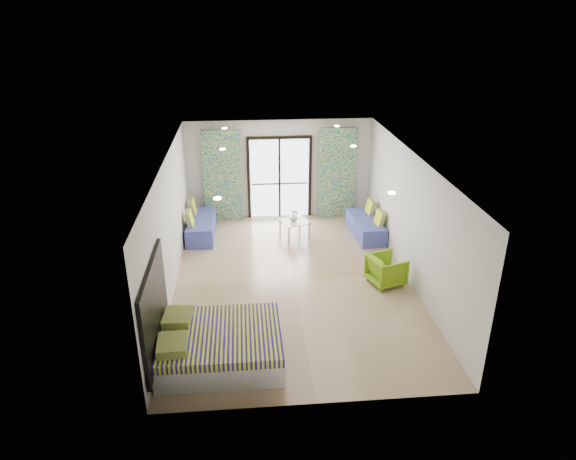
{
  "coord_description": "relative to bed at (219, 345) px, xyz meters",
  "views": [
    {
      "loc": [
        -0.98,
        -9.65,
        5.46
      ],
      "look_at": [
        -0.09,
        0.1,
        1.15
      ],
      "focal_mm": 32.0,
      "sensor_mm": 36.0,
      "label": 1
    }
  ],
  "objects": [
    {
      "name": "coffee_table",
      "position": [
        1.75,
        4.87,
        0.09
      ],
      "size": [
        0.82,
        0.82,
        0.74
      ],
      "rotation": [
        0.0,
        0.0,
        0.33
      ],
      "color": "silver",
      "rests_on": "floor"
    },
    {
      "name": "wall_front",
      "position": [
        1.48,
        -1.18,
        1.06
      ],
      "size": [
        5.0,
        0.01,
        2.7
      ],
      "primitive_type": null,
      "color": "silver",
      "rests_on": "ground"
    },
    {
      "name": "wall_back",
      "position": [
        1.48,
        6.32,
        1.06
      ],
      "size": [
        5.0,
        0.01,
        2.7
      ],
      "primitive_type": null,
      "color": "silver",
      "rests_on": "ground"
    },
    {
      "name": "daybed_right",
      "position": [
        3.59,
        4.78,
        -0.04
      ],
      "size": [
        0.74,
        1.67,
        0.8
      ],
      "rotation": [
        0.0,
        0.0,
        0.07
      ],
      "color": "#42499E",
      "rests_on": "floor"
    },
    {
      "name": "armchair",
      "position": [
        3.44,
        2.28,
        0.06
      ],
      "size": [
        0.81,
        0.84,
        0.7
      ],
      "primitive_type": "imported",
      "rotation": [
        0.0,
        0.0,
        1.89
      ],
      "color": "#78AA15",
      "rests_on": "floor"
    },
    {
      "name": "downlight_f",
      "position": [
        2.88,
        5.57,
        2.38
      ],
      "size": [
        0.12,
        0.12,
        0.02
      ],
      "primitive_type": "cylinder",
      "color": "#FFE0B2",
      "rests_on": "ceiling"
    },
    {
      "name": "downlight_c",
      "position": [
        0.08,
        3.57,
        2.38
      ],
      "size": [
        0.12,
        0.12,
        0.02
      ],
      "primitive_type": "cylinder",
      "color": "#FFE0B2",
      "rests_on": "ceiling"
    },
    {
      "name": "bed",
      "position": [
        0.0,
        0.0,
        0.0
      ],
      "size": [
        2.01,
        1.64,
        0.7
      ],
      "color": "silver",
      "rests_on": "floor"
    },
    {
      "name": "downlight_b",
      "position": [
        2.88,
        0.57,
        2.38
      ],
      "size": [
        0.12,
        0.12,
        0.02
      ],
      "primitive_type": "cylinder",
      "color": "#FFE0B2",
      "rests_on": "ceiling"
    },
    {
      "name": "floor",
      "position": [
        1.48,
        2.57,
        -0.29
      ],
      "size": [
        5.0,
        7.5,
        0.01
      ],
      "primitive_type": null,
      "color": "#927657",
      "rests_on": "ground"
    },
    {
      "name": "curtain_right",
      "position": [
        3.03,
        6.14,
        0.96
      ],
      "size": [
        1.0,
        0.1,
        2.5
      ],
      "primitive_type": "cube",
      "color": "silver",
      "rests_on": "floor"
    },
    {
      "name": "downlight_e",
      "position": [
        0.08,
        5.57,
        2.38
      ],
      "size": [
        0.12,
        0.12,
        0.02
      ],
      "primitive_type": "cylinder",
      "color": "#FFE0B2",
      "rests_on": "ceiling"
    },
    {
      "name": "headboard",
      "position": [
        -0.98,
        0.0,
        0.76
      ],
      "size": [
        0.06,
        2.1,
        1.5
      ],
      "primitive_type": "cube",
      "color": "black",
      "rests_on": "floor"
    },
    {
      "name": "switch_plate",
      "position": [
        -0.99,
        1.25,
        0.76
      ],
      "size": [
        0.02,
        0.1,
        0.1
      ],
      "primitive_type": "cube",
      "color": "silver",
      "rests_on": "wall_left"
    },
    {
      "name": "downlight_d",
      "position": [
        2.88,
        3.57,
        2.38
      ],
      "size": [
        0.12,
        0.12,
        0.02
      ],
      "primitive_type": "cylinder",
      "color": "#FFE0B2",
      "rests_on": "ceiling"
    },
    {
      "name": "vase",
      "position": [
        1.72,
        4.86,
        0.23
      ],
      "size": [
        0.26,
        0.26,
        0.2
      ],
      "primitive_type": "imported",
      "rotation": [
        0.0,
        0.0,
        -0.4
      ],
      "color": "white",
      "rests_on": "coffee_table"
    },
    {
      "name": "downlight_a",
      "position": [
        0.08,
        0.57,
        2.38
      ],
      "size": [
        0.12,
        0.12,
        0.02
      ],
      "primitive_type": "cylinder",
      "color": "#FFE0B2",
      "rests_on": "ceiling"
    },
    {
      "name": "wall_right",
      "position": [
        3.98,
        2.57,
        1.06
      ],
      "size": [
        0.01,
        7.5,
        2.7
      ],
      "primitive_type": null,
      "color": "silver",
      "rests_on": "ground"
    },
    {
      "name": "wall_left",
      "position": [
        -1.02,
        2.57,
        1.06
      ],
      "size": [
        0.01,
        7.5,
        2.7
      ],
      "primitive_type": null,
      "color": "silver",
      "rests_on": "ground"
    },
    {
      "name": "balcony_rail",
      "position": [
        1.48,
        6.3,
        0.66
      ],
      "size": [
        1.52,
        0.03,
        0.04
      ],
      "primitive_type": "cube",
      "color": "#595451",
      "rests_on": "balcony_door"
    },
    {
      "name": "balcony_door",
      "position": [
        1.48,
        6.29,
        0.97
      ],
      "size": [
        1.76,
        0.08,
        2.28
      ],
      "color": "black",
      "rests_on": "floor"
    },
    {
      "name": "daybed_left",
      "position": [
        -0.64,
        5.13,
        -0.03
      ],
      "size": [
        0.68,
        1.73,
        0.85
      ],
      "rotation": [
        0.0,
        0.0,
        -0.01
      ],
      "color": "#42499E",
      "rests_on": "floor"
    },
    {
      "name": "ceiling",
      "position": [
        1.48,
        2.57,
        2.41
      ],
      "size": [
        5.0,
        7.5,
        0.01
      ],
      "primitive_type": null,
      "color": "silver",
      "rests_on": "ground"
    },
    {
      "name": "curtain_left",
      "position": [
        -0.07,
        6.14,
        0.96
      ],
      "size": [
        1.0,
        0.1,
        2.5
      ],
      "primitive_type": "cube",
      "color": "silver",
      "rests_on": "floor"
    }
  ]
}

